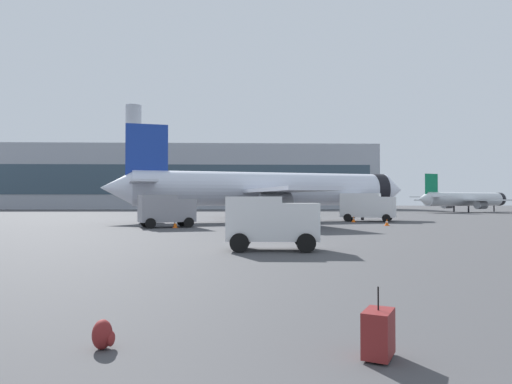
{
  "coord_description": "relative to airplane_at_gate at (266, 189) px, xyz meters",
  "views": [
    {
      "loc": [
        0.31,
        -2.12,
        2.43
      ],
      "look_at": [
        1.36,
        30.01,
        3.0
      ],
      "focal_mm": 32.15,
      "sensor_mm": 36.0,
      "label": 1
    }
  ],
  "objects": [
    {
      "name": "service_truck",
      "position": [
        -9.53,
        -11.05,
        -2.05
      ],
      "size": [
        5.28,
        3.96,
        2.9
      ],
      "color": "gray",
      "rests_on": "ground"
    },
    {
      "name": "safety_cone_mid",
      "position": [
        10.99,
        -9.0,
        -3.35
      ],
      "size": [
        0.44,
        0.44,
        0.62
      ],
      "color": "#F2590C",
      "rests_on": "ground"
    },
    {
      "name": "cargo_van",
      "position": [
        -1.4,
        -29.95,
        -2.21
      ],
      "size": [
        4.53,
        2.59,
        2.6
      ],
      "color": "white",
      "rests_on": "ground"
    },
    {
      "name": "airplane_at_gate",
      "position": [
        0.0,
        0.0,
        0.0
      ],
      "size": [
        35.38,
        32.2,
        10.5
      ],
      "color": "silver",
      "rests_on": "ground"
    },
    {
      "name": "rolling_suitcase",
      "position": [
        -0.76,
        -45.1,
        -3.27
      ],
      "size": [
        0.66,
        0.75,
        1.1
      ],
      "color": "maroon",
      "rests_on": "ground"
    },
    {
      "name": "airplane_taxiing",
      "position": [
        42.22,
        38.41,
        -1.05
      ],
      "size": [
        24.07,
        22.13,
        7.49
      ],
      "color": "silver",
      "rests_on": "ground"
    },
    {
      "name": "fuel_truck",
      "position": [
        11.46,
        -0.58,
        -1.88
      ],
      "size": [
        6.46,
        4.53,
        3.2
      ],
      "color": "white",
      "rests_on": "ground"
    },
    {
      "name": "safety_cone_far",
      "position": [
        9.53,
        -2.07,
        -3.33
      ],
      "size": [
        0.44,
        0.44,
        0.66
      ],
      "color": "#F2590C",
      "rests_on": "ground"
    },
    {
      "name": "terminal_building",
      "position": [
        -20.11,
        78.51,
        5.12
      ],
      "size": [
        107.93,
        21.6,
        29.39
      ],
      "color": "#9EA3AD",
      "rests_on": "ground"
    },
    {
      "name": "safety_cone_near",
      "position": [
        -8.64,
        -11.77,
        -3.26
      ],
      "size": [
        0.44,
        0.44,
        0.8
      ],
      "color": "#F2590C",
      "rests_on": "ground"
    },
    {
      "name": "traveller_backpack",
      "position": [
        -5.11,
        -44.51,
        -3.42
      ],
      "size": [
        0.36,
        0.4,
        0.48
      ],
      "color": "maroon",
      "rests_on": "ground"
    }
  ]
}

